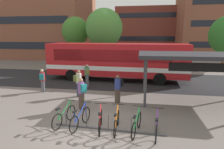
% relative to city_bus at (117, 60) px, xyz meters
% --- Properties ---
extents(ground, '(200.00, 200.00, 0.00)m').
position_rel_city_bus_xyz_m(ground, '(0.23, -9.18, -1.78)').
color(ground, '#6B605B').
extents(bus_lane_asphalt, '(80.00, 7.20, 0.01)m').
position_rel_city_bus_xyz_m(bus_lane_asphalt, '(0.23, 0.00, -1.77)').
color(bus_lane_asphalt, '#232326').
rests_on(bus_lane_asphalt, ground).
extents(city_bus, '(12.13, 3.13, 3.20)m').
position_rel_city_bus_xyz_m(city_bus, '(0.00, 0.00, 0.00)').
color(city_bus, red).
rests_on(city_bus, ground).
extents(bike_rack, '(4.72, 0.30, 0.70)m').
position_rel_city_bus_xyz_m(bike_rack, '(0.91, -9.17, -1.68)').
color(bike_rack, '#47474C').
rests_on(bike_rack, ground).
extents(parked_bicycle_green_0, '(0.57, 1.69, 0.99)m').
position_rel_city_bus_xyz_m(parked_bicycle_green_0, '(-1.09, -8.98, -1.39)').
color(parked_bicycle_green_0, black).
rests_on(parked_bicycle_green_0, ground).
extents(parked_bicycle_blue_1, '(0.55, 1.70, 0.99)m').
position_rel_city_bus_xyz_m(parked_bicycle_blue_1, '(-0.32, -9.10, -1.39)').
color(parked_bicycle_blue_1, black).
rests_on(parked_bicycle_blue_1, ground).
extents(parked_bicycle_red_2, '(0.52, 1.71, 0.99)m').
position_rel_city_bus_xyz_m(parked_bicycle_red_2, '(0.57, -9.18, -1.39)').
color(parked_bicycle_red_2, black).
rests_on(parked_bicycle_red_2, ground).
extents(parked_bicycle_orange_3, '(0.52, 1.72, 0.99)m').
position_rel_city_bus_xyz_m(parked_bicycle_orange_3, '(1.25, -9.17, -1.39)').
color(parked_bicycle_orange_3, black).
rests_on(parked_bicycle_orange_3, ground).
extents(parked_bicycle_green_4, '(0.52, 1.70, 0.99)m').
position_rel_city_bus_xyz_m(parked_bicycle_green_4, '(2.07, -9.25, -1.39)').
color(parked_bicycle_green_4, black).
rests_on(parked_bicycle_green_4, ground).
extents(parked_bicycle_purple_5, '(0.52, 1.72, 0.99)m').
position_rel_city_bus_xyz_m(parked_bicycle_purple_5, '(2.85, -9.35, -1.39)').
color(parked_bicycle_purple_5, black).
rests_on(parked_bicycle_purple_5, ground).
extents(transit_shelter, '(7.13, 3.51, 2.86)m').
position_rel_city_bus_xyz_m(transit_shelter, '(5.55, -4.96, 0.92)').
color(transit_shelter, '#38383D').
rests_on(transit_shelter, ground).
extents(commuter_teal_pack_0, '(0.60, 0.58, 1.71)m').
position_rel_city_bus_xyz_m(commuter_teal_pack_0, '(-0.87, -7.19, -0.79)').
color(commuter_teal_pack_0, '#47382D').
rests_on(commuter_teal_pack_0, ground).
extents(commuter_teal_pack_1, '(0.47, 0.60, 1.60)m').
position_rel_city_bus_xyz_m(commuter_teal_pack_1, '(-4.58, -4.48, -0.85)').
color(commuter_teal_pack_1, '#565660').
rests_on(commuter_teal_pack_1, ground).
extents(commuter_olive_pack_2, '(0.50, 0.60, 1.76)m').
position_rel_city_bus_xyz_m(commuter_olive_pack_2, '(-1.88, -2.84, -0.76)').
color(commuter_olive_pack_2, '#565660').
rests_on(commuter_olive_pack_2, ground).
extents(commuter_olive_pack_3, '(0.50, 0.60, 1.75)m').
position_rel_city_bus_xyz_m(commuter_olive_pack_3, '(-1.76, -5.10, -0.77)').
color(commuter_olive_pack_3, '#2D3851').
rests_on(commuter_olive_pack_3, ground).
extents(commuter_black_pack_4, '(0.54, 0.61, 1.68)m').
position_rel_city_bus_xyz_m(commuter_black_pack_4, '(0.87, -5.85, -0.81)').
color(commuter_black_pack_4, '#47382D').
rests_on(commuter_black_pack_4, ground).
extents(street_tree_1, '(4.51, 4.51, 7.14)m').
position_rel_city_bus_xyz_m(street_tree_1, '(-2.56, 7.10, 3.00)').
color(street_tree_1, brown).
rests_on(street_tree_1, ground).
extents(street_tree_2, '(3.65, 3.65, 6.39)m').
position_rel_city_bus_xyz_m(street_tree_2, '(-6.91, 8.96, 2.68)').
color(street_tree_2, brown).
rests_on(street_tree_2, ground).
extents(building_left_wing, '(19.61, 12.61, 15.59)m').
position_rel_city_bus_xyz_m(building_left_wing, '(-17.59, 17.70, 6.02)').
color(building_left_wing, brown).
rests_on(building_left_wing, ground).
extents(building_centre_block, '(16.39, 10.16, 10.62)m').
position_rel_city_bus_xyz_m(building_centre_block, '(3.59, 34.88, 3.54)').
color(building_centre_block, brown).
rests_on(building_centre_block, ground).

